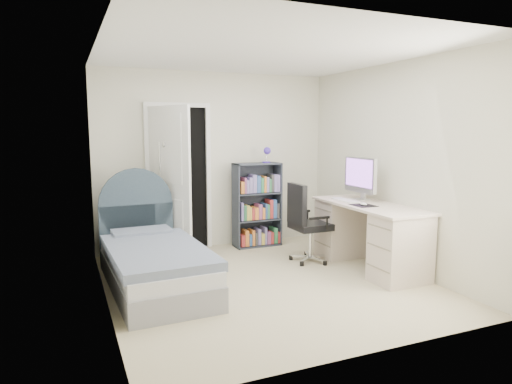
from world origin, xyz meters
name	(u,v)px	position (x,y,z in m)	size (l,w,h in m)	color
room_shell	(267,171)	(0.00, 0.00, 1.25)	(3.50, 3.70, 2.60)	tan
door	(173,179)	(-0.69, 1.54, 1.03)	(0.92, 0.75, 2.06)	black
bed	(153,261)	(-1.18, 0.38, 0.28)	(1.01, 2.02, 1.22)	gray
nightstand	(122,229)	(-1.36, 1.60, 0.39)	(0.41, 0.41, 0.60)	#CFBE7F
floor_lamp	(163,210)	(-0.84, 1.49, 0.63)	(0.22, 0.22, 1.54)	silver
bookcase	(258,207)	(0.55, 1.53, 0.57)	(0.68, 0.29, 1.45)	#333945
desk	(368,233)	(1.37, 0.01, 0.44)	(0.66, 1.64, 1.34)	beige
office_chair	(305,219)	(0.78, 0.53, 0.56)	(0.52, 0.53, 1.02)	silver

